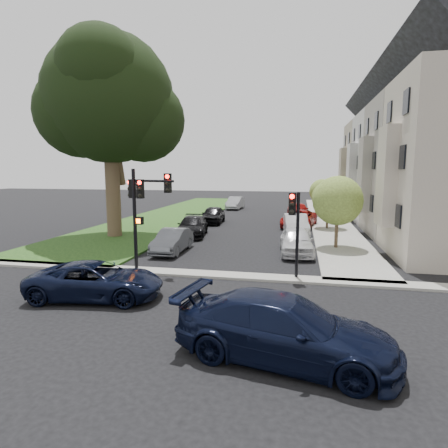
% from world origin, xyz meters
% --- Properties ---
extents(ground, '(140.00, 140.00, 0.00)m').
position_xyz_m(ground, '(0.00, 0.00, 0.00)').
color(ground, black).
rests_on(ground, ground).
extents(grass_strip, '(8.00, 44.00, 0.12)m').
position_xyz_m(grass_strip, '(-9.00, 24.00, 0.06)').
color(grass_strip, black).
rests_on(grass_strip, ground).
extents(sidewalk_right, '(3.50, 44.00, 0.12)m').
position_xyz_m(sidewalk_right, '(6.75, 24.00, 0.06)').
color(sidewalk_right, gray).
rests_on(sidewalk_right, ground).
extents(sidewalk_cross, '(60.00, 1.00, 0.12)m').
position_xyz_m(sidewalk_cross, '(0.00, 2.00, 0.06)').
color(sidewalk_cross, gray).
rests_on(sidewalk_cross, ground).
extents(house_b, '(7.70, 7.55, 15.97)m').
position_xyz_m(house_b, '(12.45, 15.50, 6.93)').
color(house_b, gray).
rests_on(house_b, ground).
extents(house_c, '(7.70, 7.55, 15.97)m').
position_xyz_m(house_c, '(12.45, 23.00, 6.93)').
color(house_c, '#9D9D9D').
rests_on(house_c, ground).
extents(house_d, '(7.70, 7.55, 15.97)m').
position_xyz_m(house_d, '(12.45, 30.50, 6.93)').
color(house_d, gray).
rests_on(house_d, ground).
extents(eucalyptus, '(10.04, 9.11, 14.22)m').
position_xyz_m(eucalyptus, '(-9.26, 10.35, 9.71)').
color(eucalyptus, brown).
rests_on(eucalyptus, ground).
extents(small_tree_a, '(3.01, 3.01, 4.52)m').
position_xyz_m(small_tree_a, '(6.20, 9.21, 3.01)').
color(small_tree_a, brown).
rests_on(small_tree_a, ground).
extents(small_tree_b, '(2.62, 2.62, 3.93)m').
position_xyz_m(small_tree_b, '(6.20, 17.13, 2.61)').
color(small_tree_b, brown).
rests_on(small_tree_b, ground).
extents(small_tree_c, '(2.59, 2.59, 3.89)m').
position_xyz_m(small_tree_c, '(6.20, 25.94, 2.59)').
color(small_tree_c, brown).
rests_on(small_tree_c, ground).
extents(traffic_signal_main, '(2.41, 0.68, 4.92)m').
position_xyz_m(traffic_signal_main, '(-3.41, 2.23, 3.40)').
color(traffic_signal_main, black).
rests_on(traffic_signal_main, ground).
extents(traffic_signal_secondary, '(0.50, 0.41, 3.91)m').
position_xyz_m(traffic_signal_secondary, '(3.74, 2.19, 2.73)').
color(traffic_signal_secondary, black).
rests_on(traffic_signal_secondary, ground).
extents(car_cross_near, '(5.28, 2.95, 1.39)m').
position_xyz_m(car_cross_near, '(-3.59, -1.82, 0.70)').
color(car_cross_near, black).
rests_on(car_cross_near, ground).
extents(car_cross_far, '(6.08, 3.42, 1.67)m').
position_xyz_m(car_cross_far, '(3.64, -5.11, 0.83)').
color(car_cross_far, black).
rests_on(car_cross_far, ground).
extents(car_parked_0, '(2.16, 4.70, 1.56)m').
position_xyz_m(car_parked_0, '(3.81, 7.40, 0.78)').
color(car_parked_0, silver).
rests_on(car_parked_0, ground).
extents(car_parked_1, '(2.13, 4.84, 1.55)m').
position_xyz_m(car_parked_1, '(3.70, 13.98, 0.77)').
color(car_parked_1, silver).
rests_on(car_parked_1, ground).
extents(car_parked_2, '(3.35, 5.63, 1.47)m').
position_xyz_m(car_parked_2, '(3.93, 17.89, 0.73)').
color(car_parked_2, maroon).
rests_on(car_parked_2, ground).
extents(car_parked_3, '(2.61, 4.85, 1.57)m').
position_xyz_m(car_parked_3, '(3.85, 24.31, 0.78)').
color(car_parked_3, maroon).
rests_on(car_parked_3, ground).
extents(car_parked_5, '(1.50, 4.21, 1.38)m').
position_xyz_m(car_parked_5, '(-3.41, 6.38, 0.69)').
color(car_parked_5, '#3F4247').
rests_on(car_parked_5, ground).
extents(car_parked_6, '(2.65, 5.16, 1.43)m').
position_xyz_m(car_parked_6, '(-3.80, 11.93, 0.72)').
color(car_parked_6, black).
rests_on(car_parked_6, ground).
extents(car_parked_7, '(2.05, 4.60, 1.54)m').
position_xyz_m(car_parked_7, '(-3.80, 18.70, 0.77)').
color(car_parked_7, black).
rests_on(car_parked_7, ground).
extents(car_parked_9, '(1.78, 4.61, 1.50)m').
position_xyz_m(car_parked_9, '(-3.90, 31.32, 0.75)').
color(car_parked_9, '#999BA0').
rests_on(car_parked_9, ground).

